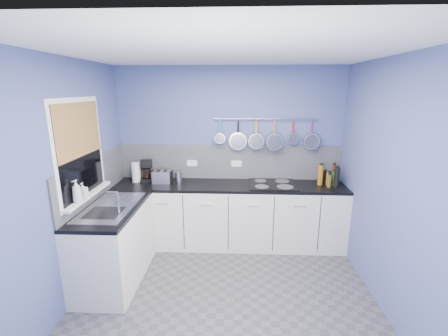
# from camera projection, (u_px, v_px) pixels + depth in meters

# --- Properties ---
(floor) EXTENTS (3.20, 3.00, 0.02)m
(floor) POSITION_uv_depth(u_px,v_px,m) (226.00, 298.00, 3.29)
(floor) COLOR #47474C
(floor) RESTS_ON ground
(ceiling) EXTENTS (3.20, 3.00, 0.02)m
(ceiling) POSITION_uv_depth(u_px,v_px,m) (226.00, 50.00, 2.66)
(ceiling) COLOR white
(ceiling) RESTS_ON ground
(wall_back) EXTENTS (3.20, 0.02, 2.50)m
(wall_back) POSITION_uv_depth(u_px,v_px,m) (230.00, 155.00, 4.44)
(wall_back) COLOR #48548B
(wall_back) RESTS_ON ground
(wall_front) EXTENTS (3.20, 0.02, 2.50)m
(wall_front) POSITION_uv_depth(u_px,v_px,m) (214.00, 282.00, 1.52)
(wall_front) COLOR #48548B
(wall_front) RESTS_ON ground
(wall_left) EXTENTS (0.02, 3.00, 2.50)m
(wall_left) POSITION_uv_depth(u_px,v_px,m) (65.00, 185.00, 3.04)
(wall_left) COLOR #48548B
(wall_left) RESTS_ON ground
(wall_right) EXTENTS (0.02, 3.00, 2.50)m
(wall_right) POSITION_uv_depth(u_px,v_px,m) (394.00, 190.00, 2.91)
(wall_right) COLOR #48548B
(wall_right) RESTS_ON ground
(backsplash_back) EXTENTS (3.20, 0.02, 0.50)m
(backsplash_back) POSITION_uv_depth(u_px,v_px,m) (230.00, 162.00, 4.44)
(backsplash_back) COLOR slate
(backsplash_back) RESTS_ON wall_back
(backsplash_left) EXTENTS (0.02, 1.80, 0.50)m
(backsplash_left) POSITION_uv_depth(u_px,v_px,m) (96.00, 178.00, 3.65)
(backsplash_left) COLOR slate
(backsplash_left) RESTS_ON wall_left
(cabinet_run_back) EXTENTS (3.20, 0.60, 0.86)m
(cabinet_run_back) POSITION_uv_depth(u_px,v_px,m) (229.00, 216.00, 4.34)
(cabinet_run_back) COLOR silver
(cabinet_run_back) RESTS_ON ground
(worktop_back) EXTENTS (3.20, 0.60, 0.04)m
(worktop_back) POSITION_uv_depth(u_px,v_px,m) (229.00, 186.00, 4.23)
(worktop_back) COLOR black
(worktop_back) RESTS_ON cabinet_run_back
(cabinet_run_left) EXTENTS (0.60, 1.20, 0.86)m
(cabinet_run_left) POSITION_uv_depth(u_px,v_px,m) (115.00, 245.00, 3.53)
(cabinet_run_left) COLOR silver
(cabinet_run_left) RESTS_ON ground
(worktop_left) EXTENTS (0.60, 1.20, 0.04)m
(worktop_left) POSITION_uv_depth(u_px,v_px,m) (111.00, 209.00, 3.41)
(worktop_left) COLOR black
(worktop_left) RESTS_ON cabinet_run_left
(window_frame) EXTENTS (0.01, 1.00, 1.10)m
(window_frame) POSITION_uv_depth(u_px,v_px,m) (80.00, 150.00, 3.26)
(window_frame) COLOR white
(window_frame) RESTS_ON wall_left
(window_glass) EXTENTS (0.01, 0.90, 1.00)m
(window_glass) POSITION_uv_depth(u_px,v_px,m) (81.00, 150.00, 3.26)
(window_glass) COLOR black
(window_glass) RESTS_ON wall_left
(bamboo_blind) EXTENTS (0.01, 0.90, 0.55)m
(bamboo_blind) POSITION_uv_depth(u_px,v_px,m) (79.00, 129.00, 3.20)
(bamboo_blind) COLOR olive
(bamboo_blind) RESTS_ON wall_left
(window_sill) EXTENTS (0.10, 0.98, 0.03)m
(window_sill) POSITION_uv_depth(u_px,v_px,m) (88.00, 195.00, 3.39)
(window_sill) COLOR white
(window_sill) RESTS_ON wall_left
(sink_unit) EXTENTS (0.50, 0.95, 0.01)m
(sink_unit) POSITION_uv_depth(u_px,v_px,m) (111.00, 207.00, 3.41)
(sink_unit) COLOR silver
(sink_unit) RESTS_ON worktop_left
(mixer_tap) EXTENTS (0.12, 0.08, 0.26)m
(mixer_tap) POSITION_uv_depth(u_px,v_px,m) (118.00, 202.00, 3.20)
(mixer_tap) COLOR silver
(mixer_tap) RESTS_ON worktop_left
(socket_left) EXTENTS (0.15, 0.01, 0.09)m
(socket_left) POSITION_uv_depth(u_px,v_px,m) (192.00, 163.00, 4.46)
(socket_left) COLOR white
(socket_left) RESTS_ON backsplash_back
(socket_right) EXTENTS (0.15, 0.01, 0.09)m
(socket_right) POSITION_uv_depth(u_px,v_px,m) (236.00, 164.00, 4.43)
(socket_right) COLOR white
(socket_right) RESTS_ON backsplash_back
(pot_rail) EXTENTS (1.45, 0.02, 0.02)m
(pot_rail) POSITION_uv_depth(u_px,v_px,m) (266.00, 119.00, 4.22)
(pot_rail) COLOR silver
(pot_rail) RESTS_ON wall_back
(soap_bottle_a) EXTENTS (0.12, 0.12, 0.24)m
(soap_bottle_a) POSITION_uv_depth(u_px,v_px,m) (77.00, 191.00, 3.11)
(soap_bottle_a) COLOR white
(soap_bottle_a) RESTS_ON window_sill
(soap_bottle_b) EXTENTS (0.08, 0.08, 0.17)m
(soap_bottle_b) POSITION_uv_depth(u_px,v_px,m) (83.00, 191.00, 3.23)
(soap_bottle_b) COLOR white
(soap_bottle_b) RESTS_ON window_sill
(paper_towel) EXTENTS (0.12, 0.12, 0.28)m
(paper_towel) POSITION_uv_depth(u_px,v_px,m) (136.00, 172.00, 4.31)
(paper_towel) COLOR white
(paper_towel) RESTS_ON worktop_back
(coffee_maker) EXTENTS (0.21, 0.22, 0.30)m
(coffee_maker) POSITION_uv_depth(u_px,v_px,m) (147.00, 171.00, 4.33)
(coffee_maker) COLOR black
(coffee_maker) RESTS_ON worktop_back
(toaster) EXTENTS (0.28, 0.17, 0.17)m
(toaster) POSITION_uv_depth(u_px,v_px,m) (162.00, 177.00, 4.27)
(toaster) COLOR silver
(toaster) RESTS_ON worktop_back
(canister) EXTENTS (0.11, 0.11, 0.14)m
(canister) POSITION_uv_depth(u_px,v_px,m) (179.00, 177.00, 4.33)
(canister) COLOR silver
(canister) RESTS_ON worktop_back
(hob) EXTENTS (0.64, 0.57, 0.01)m
(hob) POSITION_uv_depth(u_px,v_px,m) (272.00, 184.00, 4.21)
(hob) COLOR black
(hob) RESTS_ON worktop_back
(pan_0) EXTENTS (0.15, 0.10, 0.34)m
(pan_0) POSITION_uv_depth(u_px,v_px,m) (220.00, 131.00, 4.28)
(pan_0) COLOR silver
(pan_0) RESTS_ON pot_rail
(pan_1) EXTENTS (0.25, 0.07, 0.44)m
(pan_1) POSITION_uv_depth(u_px,v_px,m) (238.00, 134.00, 4.28)
(pan_1) COLOR silver
(pan_1) RESTS_ON pot_rail
(pan_2) EXTENTS (0.22, 0.11, 0.41)m
(pan_2) POSITION_uv_depth(u_px,v_px,m) (256.00, 134.00, 4.27)
(pan_2) COLOR silver
(pan_2) RESTS_ON pot_rail
(pan_3) EXTENTS (0.24, 0.11, 0.43)m
(pan_3) POSITION_uv_depth(u_px,v_px,m) (274.00, 134.00, 4.26)
(pan_3) COLOR silver
(pan_3) RESTS_ON pot_rail
(pan_4) EXTENTS (0.16, 0.08, 0.35)m
(pan_4) POSITION_uv_depth(u_px,v_px,m) (293.00, 132.00, 4.24)
(pan_4) COLOR silver
(pan_4) RESTS_ON pot_rail
(pan_5) EXTENTS (0.22, 0.11, 0.41)m
(pan_5) POSITION_uv_depth(u_px,v_px,m) (311.00, 134.00, 4.24)
(pan_5) COLOR silver
(pan_5) RESTS_ON pot_rail
(condiment_0) EXTENTS (0.05, 0.05, 0.27)m
(condiment_0) POSITION_uv_depth(u_px,v_px,m) (333.00, 174.00, 4.24)
(condiment_0) COLOR #4C190C
(condiment_0) RESTS_ON worktop_back
(condiment_1) EXTENTS (0.05, 0.05, 0.17)m
(condiment_1) POSITION_uv_depth(u_px,v_px,m) (325.00, 177.00, 4.27)
(condiment_1) COLOR black
(condiment_1) RESTS_ON worktop_back
(condiment_2) EXTENTS (0.07, 0.07, 0.12)m
(condiment_2) POSITION_uv_depth(u_px,v_px,m) (320.00, 179.00, 4.26)
(condiment_2) COLOR #3F721E
(condiment_2) RESTS_ON worktop_back
(condiment_3) EXTENTS (0.06, 0.06, 0.20)m
(condiment_3) POSITION_uv_depth(u_px,v_px,m) (334.00, 179.00, 4.14)
(condiment_3) COLOR #265919
(condiment_3) RESTS_ON worktop_back
(condiment_4) EXTENTS (0.07, 0.07, 0.18)m
(condiment_4) POSITION_uv_depth(u_px,v_px,m) (329.00, 179.00, 4.18)
(condiment_4) COLOR olive
(condiment_4) RESTS_ON worktop_back
(condiment_5) EXTENTS (0.07, 0.07, 0.28)m
(condiment_5) POSITION_uv_depth(u_px,v_px,m) (320.00, 175.00, 4.17)
(condiment_5) COLOR #8C5914
(condiment_5) RESTS_ON worktop_back
(condiment_6) EXTENTS (0.07, 0.07, 0.28)m
(condiment_6) POSITION_uv_depth(u_px,v_px,m) (337.00, 178.00, 4.05)
(condiment_6) COLOR black
(condiment_6) RESTS_ON worktop_back
(condiment_7) EXTENTS (0.06, 0.06, 0.17)m
(condiment_7) POSITION_uv_depth(u_px,v_px,m) (329.00, 181.00, 4.09)
(condiment_7) COLOR brown
(condiment_7) RESTS_ON worktop_back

